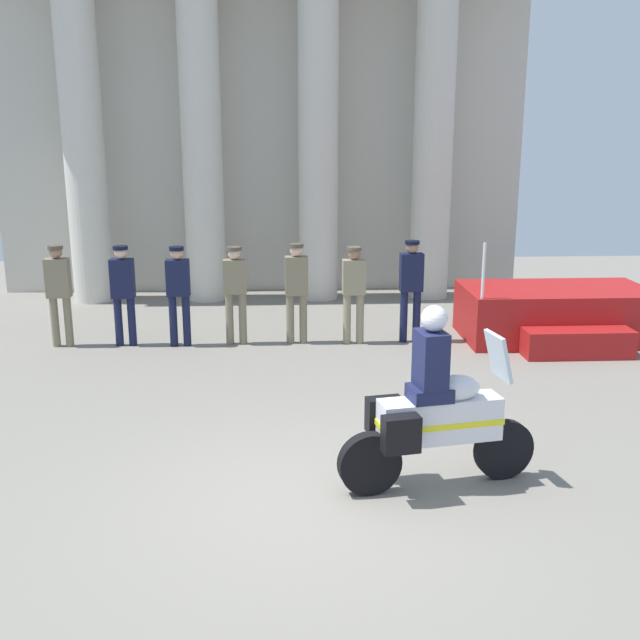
# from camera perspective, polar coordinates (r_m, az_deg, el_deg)

# --- Properties ---
(ground_plane) EXTENTS (28.00, 28.00, 0.00)m
(ground_plane) POSITION_cam_1_polar(r_m,az_deg,el_deg) (7.59, -0.55, -13.47)
(ground_plane) COLOR gray
(colonnade_backdrop) EXTENTS (11.40, 1.67, 7.16)m
(colonnade_backdrop) POSITION_cam_1_polar(r_m,az_deg,el_deg) (16.27, -4.56, 15.48)
(colonnade_backdrop) COLOR beige
(colonnade_backdrop) RESTS_ON ground_plane
(reviewing_stand) EXTENTS (3.15, 2.18, 1.79)m
(reviewing_stand) POSITION_cam_1_polar(r_m,az_deg,el_deg) (13.48, 17.51, 0.35)
(reviewing_stand) COLOR #A51919
(reviewing_stand) RESTS_ON ground_plane
(officer_in_row_0) EXTENTS (0.39, 0.24, 1.70)m
(officer_in_row_0) POSITION_cam_1_polar(r_m,az_deg,el_deg) (13.05, -19.25, 2.34)
(officer_in_row_0) COLOR #7A7056
(officer_in_row_0) RESTS_ON ground_plane
(officer_in_row_1) EXTENTS (0.39, 0.24, 1.68)m
(officer_in_row_1) POSITION_cam_1_polar(r_m,az_deg,el_deg) (12.79, -14.75, 2.40)
(officer_in_row_1) COLOR #141938
(officer_in_row_1) RESTS_ON ground_plane
(officer_in_row_2) EXTENTS (0.39, 0.24, 1.68)m
(officer_in_row_2) POSITION_cam_1_polar(r_m,az_deg,el_deg) (12.57, -10.72, 2.41)
(officer_in_row_2) COLOR #141938
(officer_in_row_2) RESTS_ON ground_plane
(officer_in_row_3) EXTENTS (0.39, 0.24, 1.66)m
(officer_in_row_3) POSITION_cam_1_polar(r_m,az_deg,el_deg) (12.54, -6.46, 2.50)
(officer_in_row_3) COLOR #7A7056
(officer_in_row_3) RESTS_ON ground_plane
(officer_in_row_4) EXTENTS (0.39, 0.24, 1.70)m
(officer_in_row_4) POSITION_cam_1_polar(r_m,az_deg,el_deg) (12.52, -1.80, 2.66)
(officer_in_row_4) COLOR #7A7056
(officer_in_row_4) RESTS_ON ground_plane
(officer_in_row_5) EXTENTS (0.39, 0.24, 1.65)m
(officer_in_row_5) POSITION_cam_1_polar(r_m,az_deg,el_deg) (12.52, 2.59, 2.52)
(officer_in_row_5) COLOR gray
(officer_in_row_5) RESTS_ON ground_plane
(officer_in_row_6) EXTENTS (0.39, 0.24, 1.74)m
(officer_in_row_6) POSITION_cam_1_polar(r_m,az_deg,el_deg) (12.68, 6.94, 2.83)
(officer_in_row_6) COLOR #141938
(officer_in_row_6) RESTS_ON ground_plane
(motorcycle_with_rider) EXTENTS (2.08, 0.79, 1.90)m
(motorcycle_with_rider) POSITION_cam_1_polar(r_m,az_deg,el_deg) (7.60, 8.60, -7.01)
(motorcycle_with_rider) COLOR black
(motorcycle_with_rider) RESTS_ON ground_plane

